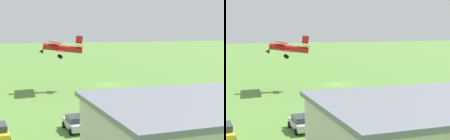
{
  "view_description": "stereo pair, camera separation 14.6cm",
  "coord_description": "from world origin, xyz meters",
  "views": [
    {
      "loc": [
        22.5,
        58.72,
        10.11
      ],
      "look_at": [
        4.98,
        14.14,
        4.49
      ],
      "focal_mm": 55.64,
      "sensor_mm": 36.0,
      "label": 1
    },
    {
      "loc": [
        22.37,
        58.77,
        10.11
      ],
      "look_at": [
        4.98,
        14.14,
        4.49
      ],
      "focal_mm": 55.64,
      "sensor_mm": 36.0,
      "label": 2
    }
  ],
  "objects": [
    {
      "name": "ground_plane",
      "position": [
        0.0,
        0.0,
        0.0
      ],
      "size": [
        400.0,
        400.0,
        0.0
      ],
      "primitive_type": "plane",
      "color": "#568438"
    },
    {
      "name": "car_silver",
      "position": [
        13.47,
        25.79,
        0.78
      ],
      "size": [
        2.06,
        4.04,
        1.48
      ],
      "color": "#B7B7BC",
      "rests_on": "ground_plane"
    },
    {
      "name": "biplane",
      "position": [
        9.3,
        1.87,
        7.06
      ],
      "size": [
        7.48,
        7.68,
        3.8
      ],
      "color": "#B21E1E"
    },
    {
      "name": "person_watching_takeoff",
      "position": [
        8.37,
        21.5,
        0.88
      ],
      "size": [
        0.51,
        0.51,
        1.76
      ],
      "color": "#B23333",
      "rests_on": "ground_plane"
    }
  ]
}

